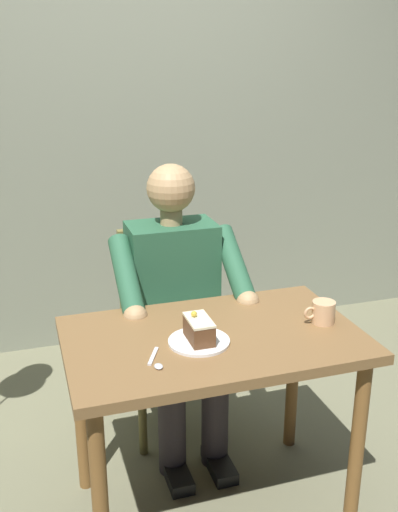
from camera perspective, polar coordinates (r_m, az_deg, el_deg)
name	(u,v)px	position (r m, az deg, el deg)	size (l,w,h in m)	color
ground_plane	(212,504)	(2.39, 1.27, -23.03)	(14.00, 14.00, 0.00)	#706F53
cafe_rear_panel	(121,75)	(3.27, -7.67, 17.09)	(6.40, 0.12, 3.00)	gray
dining_table	(213,361)	(2.03, 1.39, -10.21)	(1.00, 0.61, 0.71)	brown
chair	(167,320)	(2.63, -3.10, -6.24)	(0.42, 0.42, 0.88)	olive
seated_person	(178,307)	(2.42, -2.11, -4.98)	(0.53, 0.58, 1.20)	#28593C
dessert_plate	(199,341)	(1.93, 0.00, -8.34)	(0.20, 0.20, 0.01)	white
cake_slice	(199,329)	(1.91, -0.01, -7.17)	(0.07, 0.13, 0.10)	brown
coffee_cup	(323,312)	(2.10, 12.01, -5.34)	(0.12, 0.08, 0.08)	#DCA978
dessert_spoon	(156,361)	(1.82, -4.22, -10.24)	(0.06, 0.14, 0.01)	silver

